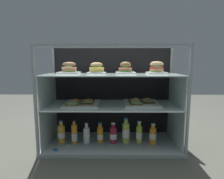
{
  "coord_description": "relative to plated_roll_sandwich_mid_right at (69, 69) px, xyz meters",
  "views": [
    {
      "loc": [
        0.02,
        -1.82,
        0.83
      ],
      "look_at": [
        0.0,
        0.0,
        0.57
      ],
      "focal_mm": 30.2,
      "sensor_mm": 36.0,
      "label": 1
    }
  ],
  "objects": [
    {
      "name": "ground_plane",
      "position": [
        0.43,
        -0.07,
        -0.78
      ],
      "size": [
        6.0,
        6.0,
        0.02
      ],
      "primitive_type": "cube",
      "color": "#494A41",
      "rests_on": "ground"
    },
    {
      "name": "case_base_deck",
      "position": [
        0.43,
        -0.07,
        -0.75
      ],
      "size": [
        1.33,
        0.55,
        0.03
      ],
      "primitive_type": "cube",
      "color": "#98A1A6",
      "rests_on": "ground"
    },
    {
      "name": "case_frame",
      "position": [
        0.43,
        0.11,
        -0.24
      ],
      "size": [
        1.33,
        0.55,
        0.99
      ],
      "color": "gray",
      "rests_on": "ground"
    },
    {
      "name": "riser_lower_tier",
      "position": [
        0.43,
        -0.07,
        -0.54
      ],
      "size": [
        1.27,
        0.49,
        0.38
      ],
      "color": "silver",
      "rests_on": "case_base_deck"
    },
    {
      "name": "shelf_lower_glass",
      "position": [
        0.43,
        -0.07,
        -0.35
      ],
      "size": [
        1.28,
        0.51,
        0.01
      ],
      "primitive_type": "cube",
      "color": "silver",
      "rests_on": "riser_lower_tier"
    },
    {
      "name": "riser_upper_tier",
      "position": [
        0.43,
        -0.07,
        -0.2
      ],
      "size": [
        1.27,
        0.49,
        0.29
      ],
      "color": "silver",
      "rests_on": "shelf_lower_glass"
    },
    {
      "name": "shelf_upper_glass",
      "position": [
        0.43,
        -0.07,
        -0.05
      ],
      "size": [
        1.28,
        0.51,
        0.01
      ],
      "primitive_type": "cube",
      "color": "silver",
      "rests_on": "riser_upper_tier"
    },
    {
      "name": "plated_roll_sandwich_mid_right",
      "position": [
        0.0,
        0.0,
        0.0
      ],
      "size": [
        0.21,
        0.21,
        0.12
      ],
      "color": "white",
      "rests_on": "shelf_upper_glass"
    },
    {
      "name": "plated_roll_sandwich_left_of_center",
      "position": [
        0.27,
        -0.02,
        0.0
      ],
      "size": [
        0.18,
        0.18,
        0.11
      ],
      "color": "white",
      "rests_on": "shelf_upper_glass"
    },
    {
      "name": "plated_roll_sandwich_near_right_corner",
      "position": [
        0.56,
        -0.01,
        0.0
      ],
      "size": [
        0.19,
        0.19,
        0.12
      ],
      "color": "white",
      "rests_on": "shelf_upper_glass"
    },
    {
      "name": "plated_roll_sandwich_far_left",
      "position": [
        0.86,
        -0.03,
        0.0
      ],
      "size": [
        0.18,
        0.18,
        0.12
      ],
      "color": "white",
      "rests_on": "shelf_upper_glass"
    },
    {
      "name": "open_sandwich_tray_near_left_corner",
      "position": [
        0.12,
        -0.06,
        -0.33
      ],
      "size": [
        0.34,
        0.36,
        0.06
      ],
      "color": "white",
      "rests_on": "shelf_lower_glass"
    },
    {
      "name": "open_sandwich_tray_right_of_center",
      "position": [
        0.72,
        -0.04,
        -0.33
      ],
      "size": [
        0.34,
        0.34,
        0.06
      ],
      "color": "white",
      "rests_on": "shelf_lower_glass"
    },
    {
      "name": "juice_bottle_back_right",
      "position": [
        -0.08,
        -0.09,
        -0.64
      ],
      "size": [
        0.07,
        0.07,
        0.23
      ],
      "color": "gold",
      "rests_on": "case_base_deck"
    },
    {
      "name": "juice_bottle_back_center",
      "position": [
        0.05,
        -0.1,
        -0.64
      ],
      "size": [
        0.06,
        0.06,
        0.24
      ],
      "color": "orange",
      "rests_on": "case_base_deck"
    },
    {
      "name": "juice_bottle_near_post",
      "position": [
        0.17,
        -0.09,
        -0.65
      ],
      "size": [
        0.06,
        0.06,
        0.2
      ],
      "color": "white",
      "rests_on": "case_base_deck"
    },
    {
      "name": "juice_bottle_tucked_behind",
      "position": [
        0.31,
        -0.07,
        -0.66
      ],
      "size": [
        0.06,
        0.06,
        0.2
      ],
      "color": "orange",
      "rests_on": "case_base_deck"
    },
    {
      "name": "juice_bottle_front_fourth",
      "position": [
        0.44,
        -0.09,
        -0.65
      ],
      "size": [
        0.07,
        0.07,
        0.21
      ],
      "color": "#A1213E",
      "rests_on": "case_base_deck"
    },
    {
      "name": "juice_bottle_front_left_end",
      "position": [
        0.57,
        -0.08,
        -0.63
      ],
      "size": [
        0.07,
        0.07,
        0.25
      ],
      "color": "#B1D353",
      "rests_on": "case_base_deck"
    },
    {
      "name": "juice_bottle_front_middle",
      "position": [
        0.7,
        -0.07,
        -0.65
      ],
      "size": [
        0.06,
        0.06,
        0.22
      ],
      "color": "#C1D746",
      "rests_on": "case_base_deck"
    },
    {
      "name": "juice_bottle_back_left",
      "position": [
        0.83,
        -0.1,
        -0.65
      ],
      "size": [
        0.07,
        0.07,
        0.2
      ],
      "color": "orange",
      "rests_on": "case_base_deck"
    },
    {
      "name": "kitchen_scissors",
      "position": [
        -0.07,
        -0.24,
        -0.73
      ],
      "size": [
        0.17,
        0.17,
        0.01
      ],
      "color": "silver",
      "rests_on": "case_base_deck"
    }
  ]
}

